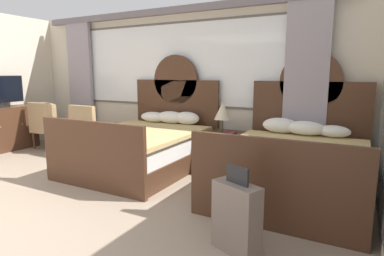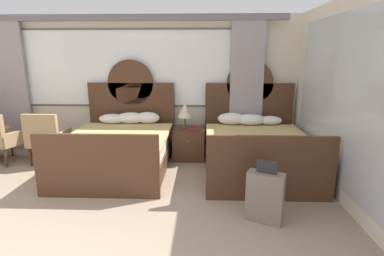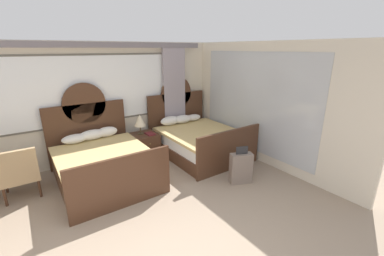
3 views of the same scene
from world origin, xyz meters
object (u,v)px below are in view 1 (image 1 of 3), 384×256
(suitcase_on_floor, at_px, (236,218))
(nightstand_between_beds, at_px, (225,150))
(table_lamp_on_nightstand, at_px, (223,111))
(armchair_by_window_left, at_px, (90,129))
(armchair_by_window_centre, at_px, (59,125))
(armchair_by_window_right, at_px, (48,124))
(bed_near_window, at_px, (144,145))
(bed_near_mirror, at_px, (294,164))
(book_on_nightstand, at_px, (229,133))

(suitcase_on_floor, bearing_deg, nightstand_between_beds, 114.27)
(table_lamp_on_nightstand, xyz_separation_m, suitcase_on_floor, (1.08, -2.28, -0.61))
(armchair_by_window_left, bearing_deg, table_lamp_on_nightstand, 9.94)
(armchair_by_window_centre, distance_m, armchair_by_window_right, 0.31)
(armchair_by_window_right, bearing_deg, table_lamp_on_nightstand, 6.82)
(bed_near_window, height_order, armchair_by_window_left, bed_near_window)
(table_lamp_on_nightstand, height_order, armchair_by_window_left, table_lamp_on_nightstand)
(bed_near_mirror, xyz_separation_m, armchair_by_window_right, (-4.87, 0.18, 0.12))
(armchair_by_window_right, bearing_deg, bed_near_window, -4.17)
(table_lamp_on_nightstand, relative_size, book_on_nightstand, 1.86)
(armchair_by_window_centre, xyz_separation_m, suitcase_on_floor, (4.40, -1.85, -0.19))
(armchair_by_window_centre, bearing_deg, bed_near_window, -4.88)
(nightstand_between_beds, bearing_deg, bed_near_window, -153.72)
(bed_near_window, relative_size, bed_near_mirror, 1.00)
(bed_near_mirror, xyz_separation_m, nightstand_between_beds, (-1.17, 0.58, -0.08))
(book_on_nightstand, xyz_separation_m, armchair_by_window_left, (-2.65, -0.28, -0.10))
(suitcase_on_floor, bearing_deg, armchair_by_window_left, 152.62)
(armchair_by_window_right, relative_size, suitcase_on_floor, 1.24)
(bed_near_mirror, height_order, armchair_by_window_left, bed_near_mirror)
(bed_near_window, xyz_separation_m, book_on_nightstand, (1.27, 0.46, 0.23))
(armchair_by_window_centre, bearing_deg, book_on_nightstand, 4.49)
(nightstand_between_beds, height_order, book_on_nightstand, book_on_nightstand)
(table_lamp_on_nightstand, xyz_separation_m, armchair_by_window_centre, (-3.31, -0.43, -0.42))
(armchair_by_window_right, distance_m, suitcase_on_floor, 5.06)
(nightstand_between_beds, relative_size, suitcase_on_floor, 0.80)
(armchair_by_window_centre, bearing_deg, nightstand_between_beds, 6.58)
(nightstand_between_beds, xyz_separation_m, book_on_nightstand, (0.10, -0.12, 0.31))
(bed_near_window, height_order, armchair_by_window_centre, bed_near_window)
(table_lamp_on_nightstand, distance_m, armchair_by_window_right, 3.67)
(armchair_by_window_right, bearing_deg, book_on_nightstand, 4.20)
(bed_near_mirror, distance_m, suitcase_on_floor, 1.67)
(suitcase_on_floor, bearing_deg, armchair_by_window_centre, 157.20)
(armchair_by_window_left, height_order, armchair_by_window_centre, same)
(bed_near_window, distance_m, suitcase_on_floor, 2.74)
(armchair_by_window_centre, bearing_deg, suitcase_on_floor, -22.80)
(bed_near_mirror, distance_m, armchair_by_window_centre, 4.57)
(table_lamp_on_nightstand, distance_m, book_on_nightstand, 0.40)
(bed_near_mirror, bearing_deg, armchair_by_window_centre, 177.63)
(bed_near_window, relative_size, armchair_by_window_right, 2.32)
(armchair_by_window_left, xyz_separation_m, armchair_by_window_right, (-1.15, 0.00, 0.00))
(armchair_by_window_centre, bearing_deg, table_lamp_on_nightstand, 7.37)
(table_lamp_on_nightstand, relative_size, suitcase_on_floor, 0.63)
(table_lamp_on_nightstand, xyz_separation_m, armchair_by_window_left, (-2.47, -0.43, -0.42))
(book_on_nightstand, bearing_deg, armchair_by_window_left, -173.98)
(bed_near_window, bearing_deg, nightstand_between_beds, 26.28)
(table_lamp_on_nightstand, bearing_deg, nightstand_between_beds, -26.72)
(bed_near_window, xyz_separation_m, armchair_by_window_left, (-1.38, 0.18, 0.12))
(suitcase_on_floor, bearing_deg, table_lamp_on_nightstand, 115.47)
(nightstand_between_beds, bearing_deg, table_lamp_on_nightstand, 153.28)
(bed_near_window, distance_m, table_lamp_on_nightstand, 1.37)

